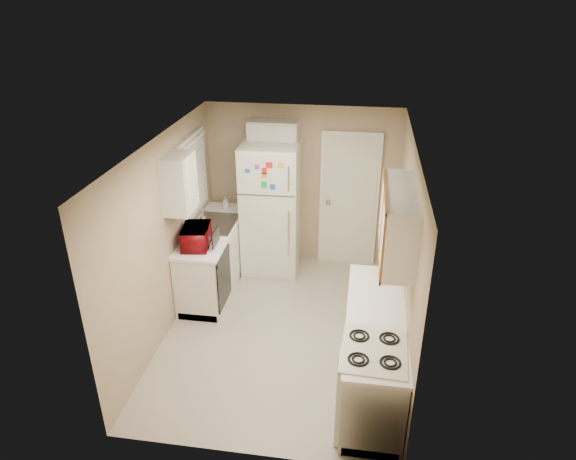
# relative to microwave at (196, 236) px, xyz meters

# --- Properties ---
(floor) EXTENTS (3.80, 3.80, 0.00)m
(floor) POSITION_rel_microwave_xyz_m (1.15, -0.37, -1.05)
(floor) COLOR beige
(floor) RESTS_ON ground
(ceiling) EXTENTS (3.80, 3.80, 0.00)m
(ceiling) POSITION_rel_microwave_xyz_m (1.15, -0.37, 1.35)
(ceiling) COLOR white
(ceiling) RESTS_ON floor
(wall_left) EXTENTS (3.80, 3.80, 0.00)m
(wall_left) POSITION_rel_microwave_xyz_m (-0.25, -0.37, 0.15)
(wall_left) COLOR tan
(wall_left) RESTS_ON floor
(wall_right) EXTENTS (3.80, 3.80, 0.00)m
(wall_right) POSITION_rel_microwave_xyz_m (2.55, -0.37, 0.15)
(wall_right) COLOR tan
(wall_right) RESTS_ON floor
(wall_back) EXTENTS (2.80, 2.80, 0.00)m
(wall_back) POSITION_rel_microwave_xyz_m (1.15, 1.53, 0.15)
(wall_back) COLOR tan
(wall_back) RESTS_ON floor
(wall_front) EXTENTS (2.80, 2.80, 0.00)m
(wall_front) POSITION_rel_microwave_xyz_m (1.15, -2.27, 0.15)
(wall_front) COLOR tan
(wall_front) RESTS_ON floor
(left_counter) EXTENTS (0.60, 1.80, 0.90)m
(left_counter) POSITION_rel_microwave_xyz_m (0.05, 0.53, -0.60)
(left_counter) COLOR silver
(left_counter) RESTS_ON floor
(dishwasher) EXTENTS (0.03, 0.58, 0.72)m
(dishwasher) POSITION_rel_microwave_xyz_m (0.34, -0.07, -0.56)
(dishwasher) COLOR black
(dishwasher) RESTS_ON floor
(sink) EXTENTS (0.54, 0.74, 0.16)m
(sink) POSITION_rel_microwave_xyz_m (0.05, 0.68, -0.19)
(sink) COLOR gray
(sink) RESTS_ON left_counter
(microwave) EXTENTS (0.52, 0.34, 0.32)m
(microwave) POSITION_rel_microwave_xyz_m (0.00, 0.00, 0.00)
(microwave) COLOR maroon
(microwave) RESTS_ON left_counter
(soap_bottle) EXTENTS (0.09, 0.09, 0.17)m
(soap_bottle) POSITION_rel_microwave_xyz_m (0.05, 1.25, -0.05)
(soap_bottle) COLOR white
(soap_bottle) RESTS_ON left_counter
(window_blinds) EXTENTS (0.10, 0.98, 1.08)m
(window_blinds) POSITION_rel_microwave_xyz_m (-0.21, 0.68, 0.55)
(window_blinds) COLOR silver
(window_blinds) RESTS_ON wall_left
(upper_cabinet_left) EXTENTS (0.30, 0.45, 0.70)m
(upper_cabinet_left) POSITION_rel_microwave_xyz_m (-0.10, -0.15, 0.75)
(upper_cabinet_left) COLOR silver
(upper_cabinet_left) RESTS_ON wall_left
(refrigerator) EXTENTS (0.82, 0.80, 1.94)m
(refrigerator) POSITION_rel_microwave_xyz_m (0.75, 1.15, -0.08)
(refrigerator) COLOR silver
(refrigerator) RESTS_ON floor
(cabinet_over_fridge) EXTENTS (0.70, 0.30, 0.40)m
(cabinet_over_fridge) POSITION_rel_microwave_xyz_m (0.75, 1.38, 0.95)
(cabinet_over_fridge) COLOR silver
(cabinet_over_fridge) RESTS_ON wall_back
(interior_door) EXTENTS (0.86, 0.06, 2.08)m
(interior_door) POSITION_rel_microwave_xyz_m (1.85, 1.49, -0.03)
(interior_door) COLOR silver
(interior_door) RESTS_ON floor
(right_counter) EXTENTS (0.60, 2.00, 0.90)m
(right_counter) POSITION_rel_microwave_xyz_m (2.25, -1.17, -0.60)
(right_counter) COLOR silver
(right_counter) RESTS_ON floor
(stove) EXTENTS (0.63, 0.76, 0.89)m
(stove) POSITION_rel_microwave_xyz_m (2.23, -1.73, -0.60)
(stove) COLOR silver
(stove) RESTS_ON floor
(upper_cabinet_right) EXTENTS (0.30, 1.20, 0.70)m
(upper_cabinet_right) POSITION_rel_microwave_xyz_m (2.40, -0.87, 0.75)
(upper_cabinet_right) COLOR silver
(upper_cabinet_right) RESTS_ON wall_right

